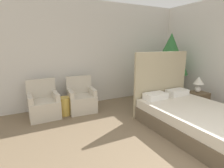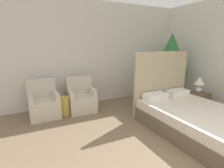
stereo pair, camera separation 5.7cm
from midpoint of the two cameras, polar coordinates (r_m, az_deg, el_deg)
The scene contains 8 objects.
wall_back at distance 5.12m, azimuth -6.90°, elevation 9.80°, with size 10.00×0.06×2.90m.
bed at distance 3.95m, azimuth 25.55°, elevation -9.64°, with size 1.55×2.26×1.54m.
armchair_near_window_left at distance 4.49m, azimuth -20.91°, elevation -6.70°, with size 0.69×0.63×0.89m.
armchair_near_window_right at distance 4.65m, azimuth -9.45°, elevation -5.35°, with size 0.71×0.65×0.89m.
potted_palm at distance 5.61m, azimuth 19.02°, elevation 8.76°, with size 1.08×1.08×2.04m.
nightstand at distance 5.22m, azimuth 26.46°, elevation -5.02°, with size 0.48×0.43×0.47m.
table_lamp at distance 5.11m, azimuth 26.90°, elevation 0.48°, with size 0.27×0.27×0.43m.
side_table at distance 4.50m, azimuth -14.88°, elevation -6.93°, with size 0.28×0.28×0.45m.
Camera 2 is at (-1.66, -0.84, 1.73)m, focal length 28.00 mm.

